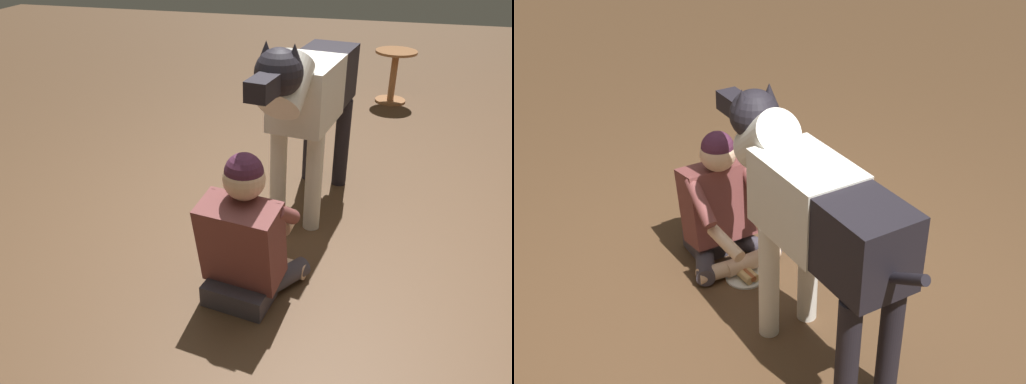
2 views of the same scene
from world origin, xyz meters
TOP-DOWN VIEW (x-y plane):
  - ground_plane at (0.00, 0.00)m, footprint 15.13×15.13m
  - person_sitting_on_floor at (0.58, -0.04)m, footprint 0.69×0.57m
  - large_dog at (-0.37, 0.11)m, footprint 1.59×0.47m
  - hot_dog_on_plate at (0.30, 0.00)m, footprint 0.23×0.23m
  - round_side_table at (-2.86, 0.62)m, footprint 0.43×0.43m

SIDE VIEW (x-z plane):
  - ground_plane at x=0.00m, z-range 0.00..0.00m
  - hot_dog_on_plate at x=0.30m, z-range -0.01..0.06m
  - round_side_table at x=-2.86m, z-range 0.05..0.60m
  - person_sitting_on_floor at x=0.58m, z-range -0.07..0.75m
  - large_dog at x=-0.37m, z-range 0.19..1.43m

